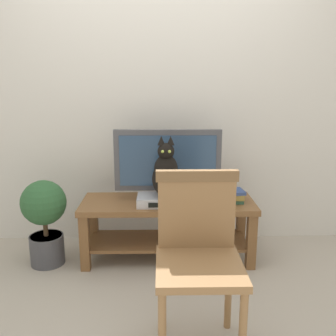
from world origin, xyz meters
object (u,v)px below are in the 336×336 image
Objects in this scene: tv at (168,164)px; book_stack at (232,196)px; tv_stand at (168,218)px; potted_plant at (45,217)px; cat at (166,174)px; wooden_chair at (198,247)px; media_box at (166,200)px.

book_stack is at bearing -11.42° from tv.
potted_plant reaches higher than tv_stand.
book_stack is 1.46m from potted_plant.
tv reaches higher than tv_stand.
book_stack is 0.29× the size of potted_plant.
book_stack is at bearing 1.99° from potted_plant.
cat is (-0.02, -0.16, -0.04)m from tv.
tv_stand is at bearing 4.91° from potted_plant.
cat is 1.00m from potted_plant.
tv is 0.88× the size of wooden_chair.
book_stack is (0.52, 0.05, 0.02)m from media_box.
tv is at bearing 83.66° from media_box.
media_box is (-0.02, -0.08, 0.18)m from tv_stand.
potted_plant is at bearing -178.01° from book_stack.
media_box is 0.21m from cat.
media_box is 0.65× the size of potted_plant.
tv is 0.56m from book_stack.
wooden_chair is (0.16, -0.93, 0.05)m from media_box.
book_stack reaches higher than media_box.
media_box is at bearing -96.34° from tv.
wooden_chair is 4.81× the size of book_stack.
media_box reaches higher than tv_stand.
wooden_chair is (0.14, -1.00, 0.22)m from tv_stand.
tv reaches higher than book_stack.
tv_stand is 2.01× the size of potted_plant.
tv is at bearing 84.63° from cat.
tv is 1.10m from wooden_chair.
cat is 0.69× the size of potted_plant.
tv_stand is 0.96m from potted_plant.
tv_stand is 3.10× the size of media_box.
tv_stand is at bearing 97.98° from wooden_chair.
tv_stand is 0.40m from cat.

